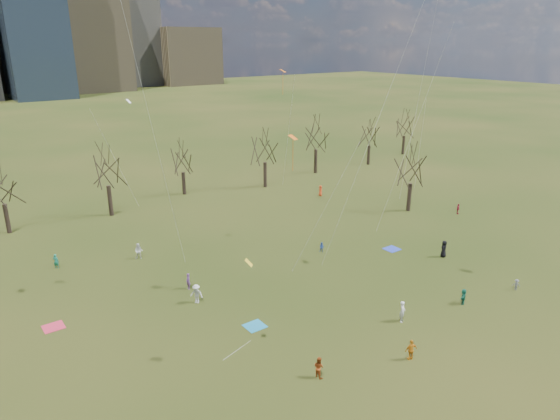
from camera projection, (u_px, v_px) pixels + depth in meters
ground at (370, 334)px, 39.27m from camera, size 500.00×500.00×0.00m
bare_tree_row at (166, 167)px, 65.60m from camera, size 113.04×29.80×9.50m
blanket_teal at (255, 326)px, 40.29m from camera, size 1.60×1.50×0.03m
blanket_navy at (392, 249)px, 55.12m from camera, size 1.60×1.50×0.03m
blanket_crimson at (53, 327)px, 40.15m from camera, size 1.60×1.50×0.03m
person_1 at (402, 311)px, 40.69m from camera, size 0.80×0.73×1.83m
person_2 at (319, 367)px, 33.99m from camera, size 0.68×0.83×1.56m
person_3 at (516, 285)px, 45.99m from camera, size 0.70×0.79×1.07m
person_4 at (411, 350)px, 35.82m from camera, size 1.02×0.65×1.62m
person_5 at (463, 296)px, 43.53m from camera, size 1.34×1.02×1.41m
person_6 at (444, 249)px, 52.91m from camera, size 1.06×0.91×1.83m
person_7 at (188, 281)px, 46.08m from camera, size 0.41×0.59×1.55m
person_8 at (322, 247)px, 54.19m from camera, size 0.70×0.69×1.13m
person_9 at (196, 294)px, 43.61m from camera, size 1.22×1.29×1.75m
person_10 at (458, 209)px, 66.07m from camera, size 0.88×0.70×1.39m
person_12 at (320, 191)px, 73.73m from camera, size 0.73×0.90×1.60m
person_13 at (56, 261)px, 50.29m from camera, size 0.67×0.65×1.55m
person_14 at (139, 251)px, 52.44m from camera, size 1.06×1.01×1.73m
kites_airborne at (315, 132)px, 47.63m from camera, size 70.07×48.65×32.88m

